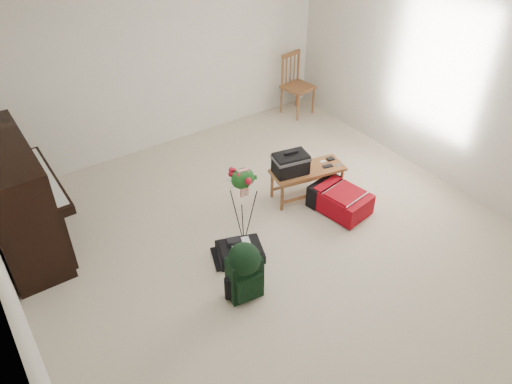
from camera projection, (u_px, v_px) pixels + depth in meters
floor at (280, 250)px, 5.37m from camera, size 5.00×5.50×0.01m
ceiling at (290, 15)px, 3.87m from camera, size 5.00×5.50×0.01m
wall_back at (157, 58)px, 6.44m from camera, size 5.00×0.04×2.50m
wall_right at (458, 87)px, 5.75m from camera, size 0.04×5.50×2.50m
piano at (17, 201)px, 5.08m from camera, size 0.71×1.50×1.25m
bench at (297, 167)px, 5.80m from camera, size 0.94×0.52×0.68m
dining_chair at (297, 85)px, 7.65m from camera, size 0.47×0.47×0.94m
red_suitcase at (337, 198)px, 5.87m from camera, size 0.55×0.73×0.28m
black_duffel at (240, 251)px, 5.26m from camera, size 0.56×0.51×0.20m
green_backpack at (245, 269)px, 4.65m from camera, size 0.34×0.32×0.64m
flower_stand at (243, 208)px, 5.16m from camera, size 0.36×0.36×1.01m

